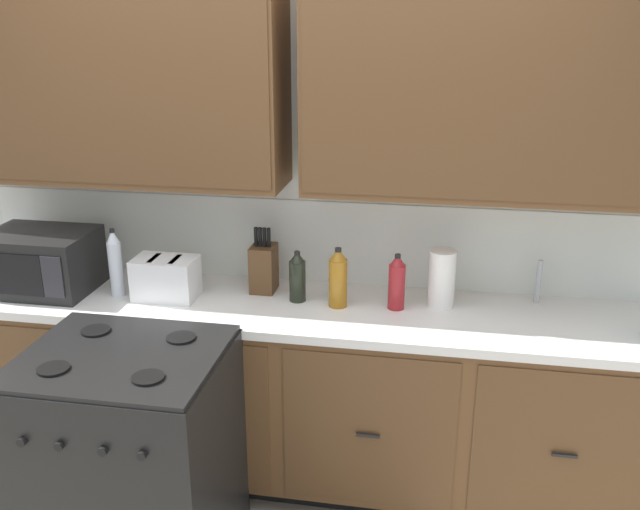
% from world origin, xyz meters
% --- Properties ---
extents(wall_unit, '(4.35, 0.40, 2.50)m').
position_xyz_m(wall_unit, '(0.00, 0.50, 1.66)').
color(wall_unit, silver).
rests_on(wall_unit, ground_plane).
extents(counter_run, '(3.18, 0.64, 0.92)m').
position_xyz_m(counter_run, '(0.00, 0.30, 0.47)').
color(counter_run, black).
rests_on(counter_run, ground_plane).
extents(stove_range, '(0.76, 0.68, 0.95)m').
position_xyz_m(stove_range, '(-0.52, -0.33, 0.47)').
color(stove_range, black).
rests_on(stove_range, ground_plane).
extents(microwave, '(0.48, 0.37, 0.28)m').
position_xyz_m(microwave, '(-1.18, 0.26, 1.06)').
color(microwave, black).
rests_on(microwave, counter_run).
extents(toaster, '(0.28, 0.18, 0.19)m').
position_xyz_m(toaster, '(-0.57, 0.27, 1.01)').
color(toaster, white).
rests_on(toaster, counter_run).
extents(knife_block, '(0.11, 0.14, 0.31)m').
position_xyz_m(knife_block, '(-0.16, 0.43, 1.03)').
color(knife_block, '#52361E').
rests_on(knife_block, counter_run).
extents(sink_faucet, '(0.02, 0.02, 0.20)m').
position_xyz_m(sink_faucet, '(1.09, 0.51, 1.02)').
color(sink_faucet, '#B2B5BA').
rests_on(sink_faucet, counter_run).
extents(paper_towel_roll, '(0.12, 0.12, 0.26)m').
position_xyz_m(paper_towel_roll, '(0.66, 0.39, 1.05)').
color(paper_towel_roll, white).
rests_on(paper_towel_roll, counter_run).
extents(bottle_red, '(0.07, 0.07, 0.25)m').
position_xyz_m(bottle_red, '(0.47, 0.33, 1.04)').
color(bottle_red, maroon).
rests_on(bottle_red, counter_run).
extents(bottle_clear, '(0.06, 0.06, 0.32)m').
position_xyz_m(bottle_clear, '(-0.81, 0.26, 1.07)').
color(bottle_clear, silver).
rests_on(bottle_clear, counter_run).
extents(bottle_amber, '(0.08, 0.08, 0.27)m').
position_xyz_m(bottle_amber, '(0.21, 0.31, 1.05)').
color(bottle_amber, '#9E6619').
rests_on(bottle_amber, counter_run).
extents(bottle_dark, '(0.07, 0.07, 0.23)m').
position_xyz_m(bottle_dark, '(0.02, 0.34, 1.03)').
color(bottle_dark, black).
rests_on(bottle_dark, counter_run).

